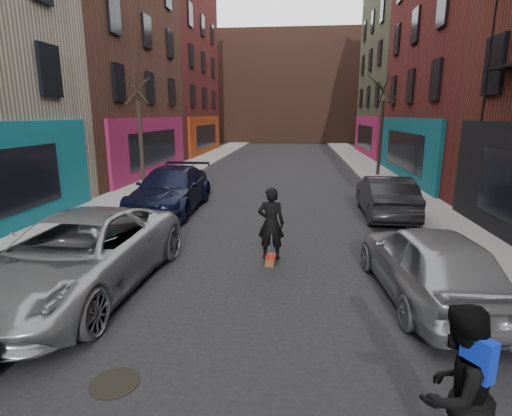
% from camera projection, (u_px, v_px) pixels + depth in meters
% --- Properties ---
extents(sidewalk_left, '(2.50, 84.00, 0.13)m').
position_uv_depth(sidewalk_left, '(201.00, 162.00, 31.36)').
color(sidewalk_left, gray).
rests_on(sidewalk_left, ground).
extents(sidewalk_right, '(2.50, 84.00, 0.13)m').
position_uv_depth(sidewalk_right, '(363.00, 164.00, 30.08)').
color(sidewalk_right, gray).
rests_on(sidewalk_right, ground).
extents(building_far, '(40.00, 10.00, 14.00)m').
position_uv_depth(building_far, '(290.00, 89.00, 54.29)').
color(building_far, '#47281E').
rests_on(building_far, ground).
extents(tree_left_far, '(2.00, 2.00, 6.50)m').
position_uv_depth(tree_left_far, '(140.00, 121.00, 18.98)').
color(tree_left_far, black).
rests_on(tree_left_far, sidewalk_left).
extents(tree_right_far, '(2.00, 2.00, 6.80)m').
position_uv_depth(tree_right_far, '(382.00, 117.00, 23.48)').
color(tree_right_far, black).
rests_on(tree_right_far, sidewalk_right).
extents(parked_left_far, '(2.96, 6.04, 1.65)m').
position_uv_depth(parked_left_far, '(78.00, 255.00, 8.40)').
color(parked_left_far, gray).
rests_on(parked_left_far, ground).
extents(parked_left_end, '(2.42, 5.76, 1.66)m').
position_uv_depth(parked_left_end, '(171.00, 189.00, 15.64)').
color(parked_left_end, black).
rests_on(parked_left_end, ground).
extents(parked_right_far, '(2.26, 4.78, 1.58)m').
position_uv_depth(parked_right_far, '(429.00, 262.00, 8.06)').
color(parked_right_far, gray).
rests_on(parked_right_far, ground).
extents(parked_right_end, '(1.68, 4.63, 1.52)m').
position_uv_depth(parked_right_end, '(385.00, 196.00, 14.71)').
color(parked_right_end, black).
rests_on(parked_right_end, ground).
extents(skateboard, '(0.25, 0.81, 0.10)m').
position_uv_depth(skateboard, '(271.00, 260.00, 10.27)').
color(skateboard, brown).
rests_on(skateboard, ground).
extents(skateboarder, '(0.69, 0.47, 1.85)m').
position_uv_depth(skateboarder, '(271.00, 223.00, 10.04)').
color(skateboarder, black).
rests_on(skateboarder, skateboard).
extents(pedestrian, '(1.18, 1.12, 1.91)m').
position_uv_depth(pedestrian, '(455.00, 392.00, 4.04)').
color(pedestrian, black).
rests_on(pedestrian, ground).
extents(manhole, '(0.78, 0.78, 0.01)m').
position_uv_depth(manhole, '(115.00, 383.00, 5.64)').
color(manhole, black).
rests_on(manhole, ground).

